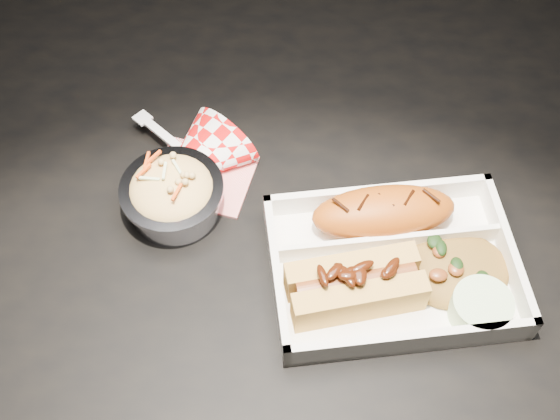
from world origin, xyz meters
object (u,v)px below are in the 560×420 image
object	(u,v)px
dining_table	(286,271)
food_tray	(391,267)
foil_coleslaw_cup	(172,193)
napkin_fork	(194,162)
fried_pastry	(384,212)
hotdog	(356,285)

from	to	relation	value
dining_table	food_tray	xyz separation A→B (m)	(0.11, -0.05, 0.10)
foil_coleslaw_cup	napkin_fork	xyz separation A→B (m)	(0.02, 0.05, -0.01)
fried_pastry	foil_coleslaw_cup	size ratio (longest dim) A/B	1.37
food_tray	napkin_fork	xyz separation A→B (m)	(-0.22, 0.13, 0.01)
dining_table	napkin_fork	size ratio (longest dim) A/B	7.77
dining_table	foil_coleslaw_cup	xyz separation A→B (m)	(-0.13, 0.02, 0.12)
foil_coleslaw_cup	napkin_fork	bearing A→B (deg)	73.38
hotdog	napkin_fork	bearing A→B (deg)	124.85
food_tray	hotdog	size ratio (longest dim) A/B	1.90
fried_pastry	napkin_fork	size ratio (longest dim) A/B	1.00
food_tray	fried_pastry	size ratio (longest dim) A/B	1.78
foil_coleslaw_cup	hotdog	bearing A→B (deg)	-27.93
food_tray	hotdog	bearing A→B (deg)	-149.23
dining_table	foil_coleslaw_cup	world-z (taller)	foil_coleslaw_cup
food_tray	napkin_fork	distance (m)	0.25
dining_table	hotdog	bearing A→B (deg)	-48.36
dining_table	hotdog	size ratio (longest dim) A/B	8.29
food_tray	foil_coleslaw_cup	bearing A→B (deg)	154.19
dining_table	hotdog	xyz separation A→B (m)	(0.07, -0.08, 0.12)
foil_coleslaw_cup	food_tray	bearing A→B (deg)	-16.59
dining_table	food_tray	world-z (taller)	food_tray
dining_table	foil_coleslaw_cup	size ratio (longest dim) A/B	10.65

